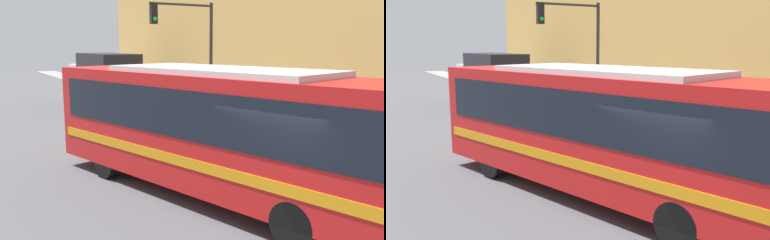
# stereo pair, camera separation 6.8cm
# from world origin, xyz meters

# --- Properties ---
(ground_plane) EXTENTS (120.00, 120.00, 0.00)m
(ground_plane) POSITION_xyz_m (0.00, 0.00, 0.00)
(ground_plane) COLOR #515156
(sidewalk) EXTENTS (2.42, 70.00, 0.14)m
(sidewalk) POSITION_xyz_m (5.71, 20.00, 0.07)
(sidewalk) COLOR gray
(sidewalk) RESTS_ON ground_plane
(building_facade) EXTENTS (6.00, 27.92, 12.55)m
(building_facade) POSITION_xyz_m (9.92, 14.96, 6.27)
(building_facade) COLOR tan
(building_facade) RESTS_ON ground_plane
(city_bus) EXTENTS (5.14, 10.62, 3.17)m
(city_bus) POSITION_xyz_m (-0.29, 2.47, 1.82)
(city_bus) COLOR red
(city_bus) RESTS_ON ground_plane
(delivery_truck) EXTENTS (2.28, 7.95, 3.18)m
(delivery_truck) POSITION_xyz_m (2.57, 20.05, 1.72)
(delivery_truck) COLOR black
(delivery_truck) RESTS_ON ground_plane
(fire_hydrant) EXTENTS (0.27, 0.37, 0.70)m
(fire_hydrant) POSITION_xyz_m (5.10, 5.06, 0.49)
(fire_hydrant) COLOR red
(fire_hydrant) RESTS_ON sidewalk
(traffic_light_pole) EXTENTS (3.28, 0.35, 5.52)m
(traffic_light_pole) POSITION_xyz_m (4.15, 11.62, 3.91)
(traffic_light_pole) COLOR #2D2D2D
(traffic_light_pole) RESTS_ON sidewalk
(parking_meter) EXTENTS (0.14, 0.14, 1.24)m
(parking_meter) POSITION_xyz_m (5.10, 7.32, 0.99)
(parking_meter) COLOR #2D2D2D
(parking_meter) RESTS_ON sidewalk
(pedestrian_near_corner) EXTENTS (0.34, 0.34, 1.81)m
(pedestrian_near_corner) POSITION_xyz_m (6.09, 15.56, 1.07)
(pedestrian_near_corner) COLOR #47382D
(pedestrian_near_corner) RESTS_ON sidewalk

